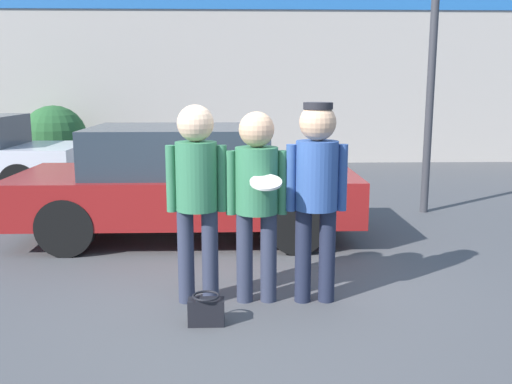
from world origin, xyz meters
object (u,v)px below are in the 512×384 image
(person_middle_with_frisbee, at_px, (257,189))
(handbag, at_px, (206,310))
(parked_car_near, at_px, (186,181))
(person_right, at_px, (317,182))
(shrub, at_px, (55,137))
(person_left, at_px, (197,185))

(person_middle_with_frisbee, bearing_deg, handbag, -130.20)
(parked_car_near, bearing_deg, person_right, -59.58)
(shrub, bearing_deg, handbag, -65.98)
(person_left, height_order, person_middle_with_frisbee, person_left)
(person_left, distance_m, person_right, 1.07)
(person_middle_with_frisbee, distance_m, shrub, 9.63)
(person_left, relative_size, person_middle_with_frisbee, 1.03)
(person_left, bearing_deg, shrub, 114.78)
(person_middle_with_frisbee, bearing_deg, person_left, 179.48)
(person_right, relative_size, handbag, 6.08)
(person_right, distance_m, shrub, 9.91)
(person_middle_with_frisbee, xyz_separation_m, handbag, (-0.44, -0.52, -0.93))
(person_middle_with_frisbee, bearing_deg, parked_car_near, 109.96)
(person_middle_with_frisbee, height_order, handbag, person_middle_with_frisbee)
(parked_car_near, height_order, handbag, parked_car_near)
(parked_car_near, xyz_separation_m, handbag, (0.41, -2.86, -0.61))
(person_right, bearing_deg, handbag, -152.74)
(person_middle_with_frisbee, height_order, parked_car_near, person_middle_with_frisbee)
(parked_car_near, relative_size, handbag, 14.50)
(person_right, bearing_deg, person_middle_with_frisbee, 178.13)
(parked_car_near, height_order, shrub, shrub)
(person_right, relative_size, shrub, 1.22)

